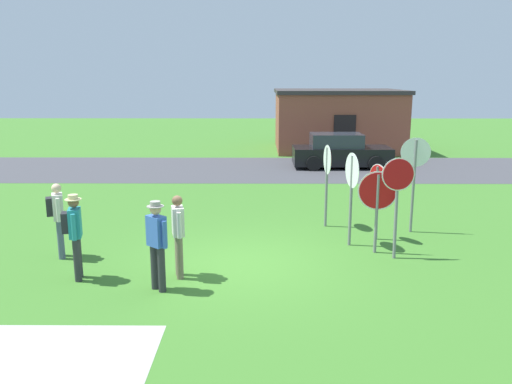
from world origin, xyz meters
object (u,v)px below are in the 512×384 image
Objects in this scene: parked_car_on_street at (340,152)px; person_with_sunhat at (157,241)px; stop_sign_low_front at (377,198)px; person_in_dark_shirt at (58,215)px; stop_sign_far_back at (378,189)px; person_in_blue at (178,232)px; stop_sign_tallest at (397,191)px; stop_sign_leaning_right at (415,168)px; person_holding_notes at (74,231)px; stop_sign_leaning_left at (327,171)px; stop_sign_rear_right at (352,182)px.

parked_car_on_street is 2.48× the size of person_with_sunhat.
stop_sign_low_front reaches higher than person_in_dark_shirt.
stop_sign_low_front is 5.07m from person_with_sunhat.
person_in_dark_shirt reaches higher than parked_car_on_street.
parked_car_on_street is 14.72m from person_with_sunhat.
stop_sign_far_back is at bearing 10.57° from person_in_dark_shirt.
parked_car_on_street is at bearing 68.14° from person_in_blue.
stop_sign_leaning_right is (0.94, 1.97, 0.15)m from stop_sign_tallest.
stop_sign_low_front is 2.13m from stop_sign_leaning_right.
stop_sign_leaning_right is 7.03m from person_with_sunhat.
stop_sign_low_front is at bearing 14.66° from person_holding_notes.
stop_sign_leaning_left reaches higher than person_with_sunhat.
person_in_dark_shirt is at bearing -169.43° from stop_sign_far_back.
person_in_dark_shirt is 3.12m from person_with_sunhat.
stop_sign_far_back is at bearing -46.36° from stop_sign_leaning_left.
stop_sign_leaning_left is (-2.16, 0.50, -0.17)m from stop_sign_leaning_right.
stop_sign_low_front is 1.02m from stop_sign_far_back.
stop_sign_rear_right reaches higher than person_holding_notes.
parked_car_on_street is 1.75× the size of stop_sign_leaning_right.
stop_sign_low_front is 1.13× the size of person_in_blue.
stop_sign_leaning_left is at bearing 103.16° from stop_sign_rear_right.
stop_sign_rear_right is 4.93m from person_with_sunhat.
stop_sign_low_front is (-0.93, -11.48, 0.60)m from parked_car_on_street.
stop_sign_leaning_right reaches higher than person_in_blue.
person_in_dark_shirt is 0.97× the size of person_holding_notes.
stop_sign_rear_right is at bearing -76.84° from stop_sign_leaning_left.
stop_sign_leaning_right reaches higher than person_in_dark_shirt.
stop_sign_leaning_left is 1.65m from stop_sign_rear_right.
person_in_blue is (-3.41, -3.65, -0.57)m from stop_sign_leaning_left.
parked_car_on_street is at bearing 79.10° from stop_sign_leaning_left.
stop_sign_far_back is at bearing 77.31° from stop_sign_low_front.
stop_sign_low_front is 6.52m from person_holding_notes.
stop_sign_rear_right reaches higher than stop_sign_far_back.
stop_sign_leaning_right is 1.12× the size of stop_sign_leaning_left.
person_in_blue is (-5.57, -3.15, -0.73)m from stop_sign_leaning_right.
stop_sign_tallest reaches higher than stop_sign_leaning_left.
person_in_dark_shirt is 3.06m from person_in_blue.
stop_sign_low_front is 0.77× the size of stop_sign_leaning_right.
person_with_sunhat is at bearing -146.56° from stop_sign_far_back.
person_holding_notes is at bearing -145.06° from stop_sign_leaning_left.
stop_sign_tallest reaches higher than parked_car_on_street.
stop_sign_leaning_right is at bearing 13.50° from person_in_dark_shirt.
stop_sign_leaning_right reaches higher than person_holding_notes.
stop_sign_rear_right is (-1.42, -10.94, 0.85)m from parked_car_on_street.
person_with_sunhat is at bearing -130.63° from stop_sign_leaning_left.
person_in_dark_shirt is (-6.25, -2.52, -0.53)m from stop_sign_leaning_left.
stop_sign_leaning_right is at bearing 31.73° from stop_sign_rear_right.
person_with_sunhat is (-3.70, -4.32, -0.53)m from stop_sign_leaning_left.
person_in_dark_shirt is 1.52m from person_holding_notes.
parked_car_on_street is at bearing 86.16° from stop_sign_far_back.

